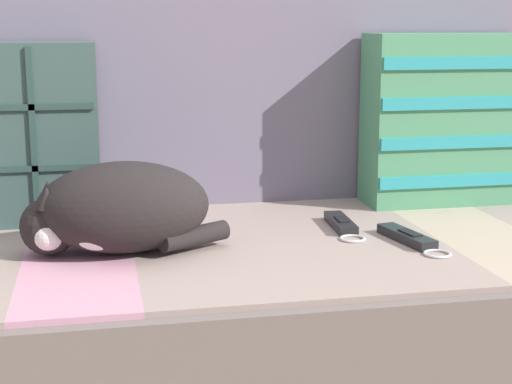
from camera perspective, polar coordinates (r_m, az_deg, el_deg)
couch at (r=1.56m, az=-1.80°, el=-10.02°), size 2.00×0.82×0.38m
sofa_backrest at (r=1.79m, az=-3.79°, el=7.34°), size 1.96×0.14×0.49m
throw_pillow_quilted at (r=1.64m, az=-17.86°, el=4.02°), size 0.37×0.14×0.36m
throw_pillow_striped at (r=1.80m, az=13.70°, el=5.17°), size 0.36×0.14×0.38m
sleeping_cat at (r=1.39m, az=-10.17°, el=-1.29°), size 0.37×0.21×0.16m
game_remote_near at (r=1.55m, az=6.24°, el=-2.35°), size 0.05×0.19×0.02m
game_remote_far at (r=1.48m, az=11.05°, el=-3.29°), size 0.08×0.20×0.02m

